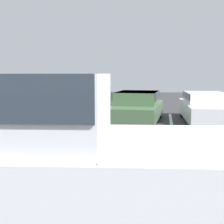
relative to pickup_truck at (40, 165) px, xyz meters
The scene contains 8 objects.
stall_stripe_b 10.58m from the pickup_truck, 114.22° to the left, with size 0.12×5.00×0.01m, color white.
stall_stripe_c 9.75m from the pickup_truck, 98.01° to the left, with size 0.12×5.00×0.01m, color white.
stall_stripe_d 9.79m from the pickup_truck, 80.45° to the left, with size 0.12×5.00×0.01m, color white.
pickup_truck is the anchor object (origin of this frame).
parked_sedan_a 11.31m from the pickup_truck, 121.03° to the left, with size 2.19×4.74×1.19m.
parked_sedan_b 9.94m from the pickup_truck, 107.22° to the left, with size 2.06×4.35×1.17m.
parked_sedan_c 9.45m from the pickup_truck, 88.47° to the left, with size 2.05×4.43×1.22m.
parked_sedan_d 10.18m from the pickup_truck, 73.08° to the left, with size 1.90×4.71×1.19m.
Camera 1 is at (0.24, -3.42, 1.92)m, focal length 50.00 mm.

